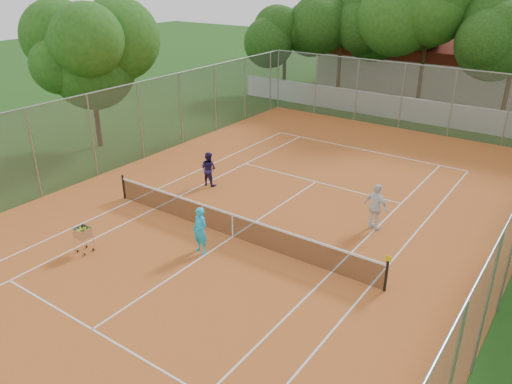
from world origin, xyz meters
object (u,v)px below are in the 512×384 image
Objects in this scene: tennis_net at (233,225)px; player_far_right at (376,207)px; ball_hopper at (84,239)px; player_near at (200,231)px; clubhouse at (431,62)px; player_far_left at (209,169)px.

player_far_right is at bearing 41.66° from tennis_net.
player_far_right is 1.80× the size of ball_hopper.
ball_hopper is at bearing -137.89° from player_near.
player_near is (1.75, -30.50, -1.32)m from clubhouse.
player_far_right is (4.30, 5.11, 0.07)m from player_near.
player_near is at bearing 65.74° from player_far_right.
tennis_net is 7.50× the size of player_far_left.
player_near reaches higher than player_far_left.
player_far_right reaches higher than tennis_net.
tennis_net is 5.09m from player_far_left.
tennis_net is at bearing -86.05° from clubhouse.
tennis_net is 6.94× the size of player_near.
player_far_right reaches higher than ball_hopper.
ball_hopper reaches higher than tennis_net.
player_far_right reaches higher than player_near.
tennis_net is at bearing 57.49° from player_far_right.
player_near is at bearing 46.99° from ball_hopper.
clubhouse is (-2.00, 29.00, 1.69)m from tennis_net.
player_far_left is at bearing 140.03° from tennis_net.
player_near is at bearing -99.37° from tennis_net.
clubhouse reaches higher than player_far_right.
player_far_right is at bearing 179.81° from player_far_left.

